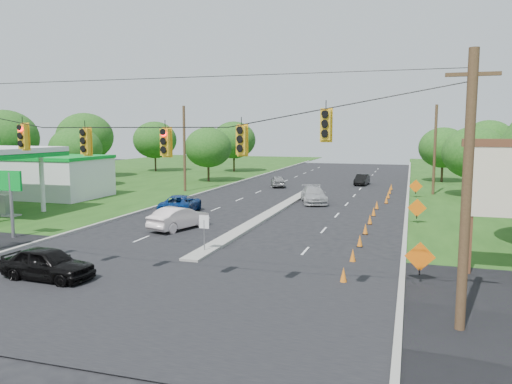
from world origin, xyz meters
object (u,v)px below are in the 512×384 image
(white_sedan, at_px, (179,218))
(pylon_sign, at_px, (506,187))
(black_sedan, at_px, (48,264))
(blue_pickup, at_px, (181,204))
(gas_station, at_px, (31,172))

(white_sedan, bearing_deg, pylon_sign, -179.40)
(pylon_sign, relative_size, white_sedan, 1.36)
(white_sedan, bearing_deg, black_sedan, 104.39)
(black_sedan, relative_size, white_sedan, 0.94)
(blue_pickup, bearing_deg, black_sedan, 86.66)
(gas_station, distance_m, blue_pickup, 17.12)
(pylon_sign, xyz_separation_m, white_sedan, (-18.50, 5.35, -3.26))
(pylon_sign, height_order, blue_pickup, pylon_sign)
(pylon_sign, relative_size, black_sedan, 1.44)
(gas_station, bearing_deg, black_sedan, -47.36)
(white_sedan, bearing_deg, blue_pickup, -48.35)
(black_sedan, bearing_deg, pylon_sign, -67.89)
(pylon_sign, bearing_deg, gas_station, 159.69)
(gas_station, relative_size, black_sedan, 4.64)
(black_sedan, distance_m, white_sedan, 11.91)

